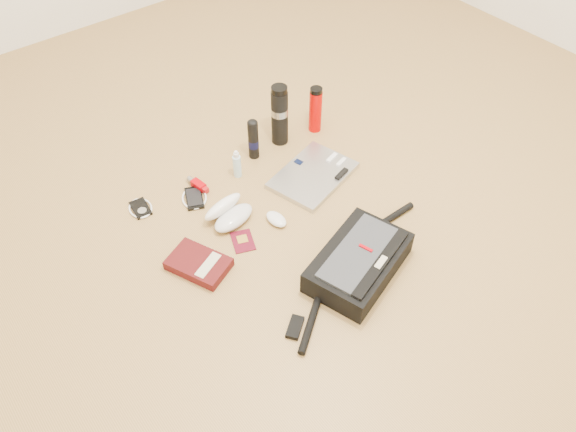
{
  "coord_description": "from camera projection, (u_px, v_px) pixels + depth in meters",
  "views": [
    {
      "loc": [
        -0.91,
        -1.1,
        1.62
      ],
      "look_at": [
        -0.01,
        0.05,
        0.06
      ],
      "focal_mm": 35.0,
      "sensor_mm": 36.0,
      "label": 1
    }
  ],
  "objects": [
    {
      "name": "ground",
      "position": [
        297.0,
        233.0,
        2.16
      ],
      "size": [
        4.0,
        4.0,
        0.0
      ],
      "primitive_type": "plane",
      "color": "#A57D44",
      "rests_on": "ground"
    },
    {
      "name": "passport",
      "position": [
        243.0,
        241.0,
        2.13
      ],
      "size": [
        0.11,
        0.13,
        0.01
      ],
      "rotation": [
        0.0,
        0.0,
        -0.38
      ],
      "color": "#510918",
      "rests_on": "ground"
    },
    {
      "name": "book",
      "position": [
        199.0,
        263.0,
        2.03
      ],
      "size": [
        0.21,
        0.25,
        0.04
      ],
      "rotation": [
        0.0,
        0.0,
        0.41
      ],
      "color": "#420B0D",
      "rests_on": "ground"
    },
    {
      "name": "aerosol_can",
      "position": [
        253.0,
        139.0,
        2.4
      ],
      "size": [
        0.05,
        0.05,
        0.19
      ],
      "rotation": [
        0.0,
        0.0,
        -0.19
      ],
      "color": "black",
      "rests_on": "ground"
    },
    {
      "name": "ipod",
      "position": [
        141.0,
        208.0,
        2.24
      ],
      "size": [
        0.1,
        0.11,
        0.01
      ],
      "rotation": [
        0.0,
        0.0,
        -0.13
      ],
      "color": "black",
      "rests_on": "ground"
    },
    {
      "name": "mouse",
      "position": [
        276.0,
        219.0,
        2.19
      ],
      "size": [
        0.06,
        0.1,
        0.03
      ],
      "rotation": [
        0.0,
        0.0,
        0.05
      ],
      "color": "white",
      "rests_on": "ground"
    },
    {
      "name": "sunglasses_case",
      "position": [
        228.0,
        212.0,
        2.18
      ],
      "size": [
        0.21,
        0.18,
        0.11
      ],
      "rotation": [
        0.0,
        0.0,
        0.17
      ],
      "color": "silver",
      "rests_on": "ground"
    },
    {
      "name": "thermos_black",
      "position": [
        280.0,
        115.0,
        2.43
      ],
      "size": [
        0.09,
        0.09,
        0.29
      ],
      "rotation": [
        0.0,
        0.0,
        -0.33
      ],
      "color": "black",
      "rests_on": "ground"
    },
    {
      "name": "laptop",
      "position": [
        313.0,
        175.0,
        2.37
      ],
      "size": [
        0.4,
        0.33,
        0.03
      ],
      "rotation": [
        0.0,
        0.0,
        0.26
      ],
      "color": "#AEADB0",
      "rests_on": "ground"
    },
    {
      "name": "spray_bottle",
      "position": [
        237.0,
        165.0,
        2.34
      ],
      "size": [
        0.04,
        0.04,
        0.13
      ],
      "rotation": [
        0.0,
        0.0,
        0.28
      ],
      "color": "#B3DEEE",
      "rests_on": "ground"
    },
    {
      "name": "inhaler",
      "position": [
        198.0,
        185.0,
        2.32
      ],
      "size": [
        0.04,
        0.12,
        0.03
      ],
      "rotation": [
        0.0,
        0.0,
        0.16
      ],
      "color": "#A60007",
      "rests_on": "ground"
    },
    {
      "name": "thermos_red",
      "position": [
        315.0,
        110.0,
        2.52
      ],
      "size": [
        0.07,
        0.07,
        0.22
      ],
      "rotation": [
        0.0,
        0.0,
        -0.26
      ],
      "color": "#C50200",
      "rests_on": "ground"
    },
    {
      "name": "phone",
      "position": [
        194.0,
        198.0,
        2.28
      ],
      "size": [
        0.13,
        0.14,
        0.01
      ],
      "rotation": [
        0.0,
        0.0,
        -0.43
      ],
      "color": "black",
      "rests_on": "ground"
    },
    {
      "name": "messenger_bag",
      "position": [
        358.0,
        262.0,
        2.0
      ],
      "size": [
        0.77,
        0.35,
        0.11
      ],
      "rotation": [
        0.0,
        0.0,
        0.3
      ],
      "color": "black",
      "rests_on": "ground"
    }
  ]
}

